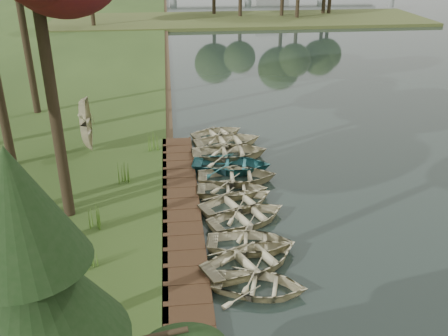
{
  "coord_description": "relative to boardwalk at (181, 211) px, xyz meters",
  "views": [
    {
      "loc": [
        -1.82,
        -18.42,
        10.84
      ],
      "look_at": [
        0.34,
        1.09,
        1.56
      ],
      "focal_mm": 40.0,
      "sensor_mm": 36.0,
      "label": 1
    }
  ],
  "objects": [
    {
      "name": "rowboat_9",
      "position": [
        2.81,
        7.07,
        0.29
      ],
      "size": [
        4.22,
        3.36,
        0.78
      ],
      "primitive_type": "imported",
      "rotation": [
        0.0,
        0.0,
        1.76
      ],
      "color": "tan",
      "rests_on": "water"
    },
    {
      "name": "rowboat_0",
      "position": [
        2.4,
        -5.42,
        0.23
      ],
      "size": [
        3.67,
        3.05,
        0.65
      ],
      "primitive_type": "imported",
      "rotation": [
        0.0,
        0.0,
        1.28
      ],
      "color": "tan",
      "rests_on": "water"
    },
    {
      "name": "rowboat_3",
      "position": [
        2.69,
        -1.07,
        0.25
      ],
      "size": [
        4.09,
        3.56,
        0.71
      ],
      "primitive_type": "imported",
      "rotation": [
        0.0,
        0.0,
        1.96
      ],
      "color": "tan",
      "rests_on": "water"
    },
    {
      "name": "rowboat_7",
      "position": [
        2.63,
        3.94,
        0.3
      ],
      "size": [
        4.37,
        3.49,
        0.81
      ],
      "primitive_type": "imported",
      "rotation": [
        0.0,
        0.0,
        1.37
      ],
      "color": "#286E71",
      "rests_on": "water"
    },
    {
      "name": "peninsula",
      "position": [
        9.6,
        50.0,
        0.08
      ],
      "size": [
        50.0,
        14.0,
        0.45
      ],
      "primitive_type": "cube",
      "color": "#3E4820",
      "rests_on": "ground"
    },
    {
      "name": "ground",
      "position": [
        1.6,
        0.0,
        -0.15
      ],
      "size": [
        300.0,
        300.0,
        0.0
      ],
      "primitive_type": "plane",
      "color": "#3D2F1D"
    },
    {
      "name": "rowboat_6",
      "position": [
        2.74,
        2.64,
        0.29
      ],
      "size": [
        3.92,
        2.91,
        0.78
      ],
      "primitive_type": "imported",
      "rotation": [
        0.0,
        0.0,
        1.51
      ],
      "color": "tan",
      "rests_on": "water"
    },
    {
      "name": "rowboat_1",
      "position": [
        2.39,
        -4.05,
        0.29
      ],
      "size": [
        4.55,
        4.01,
        0.78
      ],
      "primitive_type": "imported",
      "rotation": [
        0.0,
        0.0,
        1.99
      ],
      "color": "tan",
      "rests_on": "water"
    },
    {
      "name": "reeds_0",
      "position": [
        -3.23,
        -3.73,
        0.59
      ],
      "size": [
        0.6,
        0.6,
        0.87
      ],
      "primitive_type": "cone",
      "color": "#3F661E",
      "rests_on": "bank"
    },
    {
      "name": "boardwalk",
      "position": [
        0.0,
        0.0,
        0.0
      ],
      "size": [
        1.6,
        16.0,
        0.3
      ],
      "primitive_type": "cube",
      "color": "#352214",
      "rests_on": "ground"
    },
    {
      "name": "rowboat_8",
      "position": [
        2.72,
        5.48,
        0.32
      ],
      "size": [
        4.06,
        2.93,
        0.83
      ],
      "primitive_type": "imported",
      "rotation": [
        0.0,
        0.0,
        1.59
      ],
      "color": "tan",
      "rests_on": "water"
    },
    {
      "name": "rowboat_4",
      "position": [
        2.43,
        0.22,
        0.26
      ],
      "size": [
        4.12,
        3.62,
        0.71
      ],
      "primitive_type": "imported",
      "rotation": [
        0.0,
        0.0,
        1.99
      ],
      "color": "tan",
      "rests_on": "water"
    },
    {
      "name": "reeds_2",
      "position": [
        -2.55,
        2.74,
        0.67
      ],
      "size": [
        0.6,
        0.6,
        1.05
      ],
      "primitive_type": "cone",
      "color": "#3F661E",
      "rests_on": "bank"
    },
    {
      "name": "reeds_1",
      "position": [
        -3.45,
        -1.12,
        0.61
      ],
      "size": [
        0.6,
        0.6,
        0.92
      ],
      "primitive_type": "cone",
      "color": "#3F661E",
      "rests_on": "bank"
    },
    {
      "name": "stored_rowboat",
      "position": [
        -4.59,
        6.64,
        0.45
      ],
      "size": [
        2.99,
        2.2,
        0.6
      ],
      "primitive_type": "imported",
      "rotation": [
        3.14,
        0.0,
        1.53
      ],
      "color": "tan",
      "rests_on": "bank"
    },
    {
      "name": "rowboat_10",
      "position": [
        2.38,
        8.55,
        0.22
      ],
      "size": [
        3.65,
        3.12,
        0.64
      ],
      "primitive_type": "imported",
      "rotation": [
        0.0,
        0.0,
        1.92
      ],
      "color": "tan",
      "rests_on": "water"
    },
    {
      "name": "reeds_3",
      "position": [
        -1.27,
        6.46,
        0.68
      ],
      "size": [
        0.6,
        0.6,
        1.07
      ],
      "primitive_type": "cone",
      "color": "#3F661E",
      "rests_on": "bank"
    },
    {
      "name": "pine_tree",
      "position": [
        -2.5,
        -11.96,
        5.05
      ],
      "size": [
        3.8,
        3.8,
        7.96
      ],
      "color": "black",
      "rests_on": "bank"
    },
    {
      "name": "rowboat_2",
      "position": [
        2.51,
        -2.94,
        0.24
      ],
      "size": [
        3.62,
        2.83,
        0.68
      ],
      "primitive_type": "imported",
      "rotation": [
        0.0,
        0.0,
        1.42
      ],
      "color": "tan",
      "rests_on": "water"
    },
    {
      "name": "rowboat_5",
      "position": [
        2.36,
        1.41,
        0.24
      ],
      "size": [
        3.42,
        2.57,
        0.67
      ],
      "primitive_type": "imported",
      "rotation": [
        0.0,
        0.0,
        1.49
      ],
      "color": "tan",
      "rests_on": "water"
    }
  ]
}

